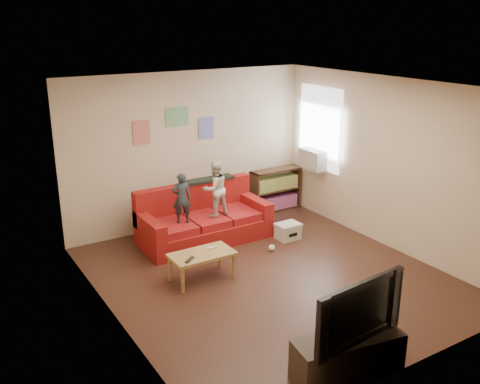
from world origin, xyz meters
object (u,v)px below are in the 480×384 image
child_b (215,189)px  file_box (288,231)px  tv_stand (348,356)px  television (351,308)px  coffee_table (202,257)px  bookshelf (275,192)px  child_a (182,198)px  sofa (203,221)px

child_b → file_box: bearing=147.3°
child_b → tv_stand: size_ratio=0.79×
file_box → television: (-1.62, -3.20, 0.64)m
tv_stand → file_box: bearing=72.7°
coffee_table → television: size_ratio=0.76×
coffee_table → file_box: bearing=15.6°
coffee_table → bookshelf: bookshelf is taller
bookshelf → file_box: size_ratio=2.55×
coffee_table → tv_stand: 2.69m
file_box → television: bearing=-116.9°
child_b → tv_stand: (-0.56, -3.78, -0.69)m
child_b → coffee_table: child_b is taller
child_b → coffee_table: size_ratio=1.03×
child_b → coffee_table: 1.50m
file_box → television: 3.65m
bookshelf → television: television is taller
child_a → coffee_table: size_ratio=0.91×
file_box → child_b: bearing=151.5°
file_box → child_a: bearing=160.9°
coffee_table → bookshelf: (2.56, 1.83, 0.01)m
sofa → coffee_table: (-0.69, -1.28, 0.03)m
coffee_table → bookshelf: bearing=35.6°
child_a → bookshelf: bearing=-145.0°
sofa → file_box: sofa is taller
coffee_table → television: bearing=-84.1°
sofa → child_a: 0.72m
bookshelf → tv_stand: bookshelf is taller
file_box → tv_stand: 3.59m
tv_stand → television: (0.00, 0.00, 0.56)m
child_a → tv_stand: size_ratio=0.69×
child_a → television: (0.04, -3.78, -0.07)m
child_a → child_b: bearing=-162.4°
bookshelf → file_box: bearing=-116.9°
coffee_table → television: (0.28, -2.67, 0.43)m
sofa → tv_stand: 3.97m
child_b → television: (-0.56, -3.78, -0.13)m
sofa → television: television is taller
child_a → television: size_ratio=0.69×
child_a → child_b: (0.60, 0.00, 0.05)m
bookshelf → child_a: bearing=-162.6°
child_b → file_box: 1.43m
file_box → tv_stand: (-1.62, -3.20, 0.08)m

